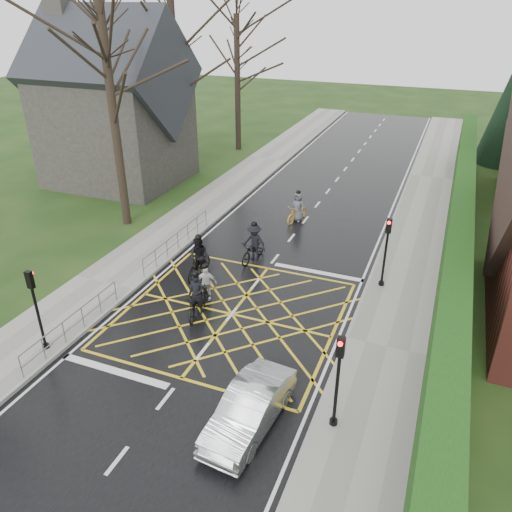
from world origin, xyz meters
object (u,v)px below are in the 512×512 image
Objects in this scene: cyclist_front at (205,287)px; cyclist_rear at (196,301)px; cyclist_back at (199,261)px; car at (249,409)px; cyclist_mid at (254,246)px; cyclist_lead at (297,211)px.

cyclist_rear is at bearing -105.05° from cyclist_front.
cyclist_back is 1.95m from cyclist_front.
cyclist_back reaches higher than car.
car is (3.73, -9.57, -0.08)m from cyclist_mid.
cyclist_rear reaches higher than car.
cyclist_mid is 0.55× the size of car.
cyclist_rear is 1.09m from cyclist_front.
cyclist_lead is at bearing 71.12° from cyclist_rear.
car is at bearing -63.21° from cyclist_lead.
cyclist_front is 7.03m from car.
cyclist_front is (1.11, -1.60, -0.17)m from cyclist_back.
cyclist_lead reaches higher than car.
cyclist_mid reaches higher than cyclist_front.
cyclist_front is 0.44× the size of car.
cyclist_front is at bearing -81.99° from cyclist_lead.
car is at bearing -61.78° from cyclist_rear.
cyclist_back is at bearing 101.19° from cyclist_rear.
cyclist_rear is 2.97m from cyclist_back.
cyclist_rear is at bearing -64.42° from cyclist_back.
cyclist_rear is at bearing -80.47° from cyclist_lead.
cyclist_lead reaches higher than cyclist_front.
cyclist_mid is at bearing 71.79° from cyclist_rear.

